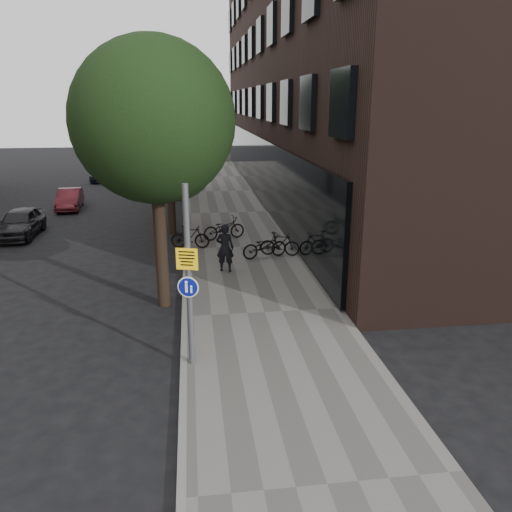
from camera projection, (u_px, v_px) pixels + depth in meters
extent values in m
plane|color=black|center=(276.00, 379.00, 10.91)|extent=(120.00, 120.00, 0.00)
cube|color=slate|center=(241.00, 248.00, 20.39)|extent=(4.50, 60.00, 0.12)
cube|color=slate|center=(186.00, 250.00, 20.11)|extent=(0.15, 60.00, 0.13)
cube|color=black|center=(355.00, 46.00, 30.12)|extent=(12.00, 40.00, 18.00)
cylinder|color=black|center=(161.00, 254.00, 14.37)|extent=(0.36, 0.36, 3.20)
sphere|color=black|center=(154.00, 121.00, 13.27)|extent=(4.40, 4.40, 4.40)
sphere|color=black|center=(172.00, 156.00, 14.38)|extent=(2.64, 2.64, 2.64)
cylinder|color=black|center=(171.00, 199.00, 22.42)|extent=(0.36, 0.36, 3.20)
sphere|color=black|center=(167.00, 114.00, 21.32)|extent=(5.00, 5.00, 5.00)
sphere|color=black|center=(178.00, 136.00, 22.43)|extent=(3.00, 3.00, 3.00)
cylinder|color=black|center=(176.00, 172.00, 30.94)|extent=(0.36, 0.36, 3.20)
sphere|color=black|center=(173.00, 110.00, 29.84)|extent=(5.00, 5.00, 5.00)
sphere|color=black|center=(180.00, 127.00, 30.95)|extent=(3.00, 3.00, 3.00)
cylinder|color=#595B5E|center=(189.00, 278.00, 10.74)|extent=(0.14, 0.14, 4.09)
cube|color=yellow|center=(188.00, 258.00, 10.61)|extent=(0.46, 0.16, 0.47)
cylinder|color=navy|center=(189.00, 286.00, 10.80)|extent=(0.41, 0.13, 0.42)
cylinder|color=white|center=(189.00, 286.00, 10.80)|extent=(0.46, 0.14, 0.47)
imported|color=black|center=(225.00, 248.00, 17.22)|extent=(0.69, 0.53, 1.68)
imported|color=black|center=(264.00, 246.00, 18.81)|extent=(1.86, 1.06, 0.93)
imported|color=black|center=(280.00, 244.00, 19.09)|extent=(1.59, 0.83, 0.92)
imported|color=black|center=(224.00, 228.00, 21.36)|extent=(1.95, 1.16, 0.97)
imported|color=black|center=(190.00, 237.00, 20.06)|extent=(1.63, 0.74, 0.95)
imported|color=black|center=(20.00, 223.00, 22.19)|extent=(1.50, 3.72, 1.27)
imported|color=#591921|center=(70.00, 199.00, 27.91)|extent=(1.48, 3.50, 1.12)
imported|color=black|center=(103.00, 174.00, 37.86)|extent=(1.67, 3.73, 1.06)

